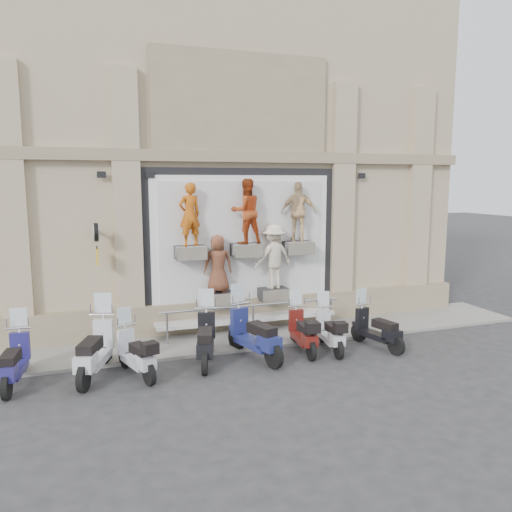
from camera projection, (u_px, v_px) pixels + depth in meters
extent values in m
plane|color=#2B2B2D|center=(280.00, 363.00, 11.58)|extent=(90.00, 90.00, 0.00)
cube|color=gray|center=(252.00, 335.00, 13.53)|extent=(16.00, 2.20, 0.08)
cube|color=black|center=(242.00, 246.00, 13.99)|extent=(5.60, 0.10, 4.30)
cube|color=white|center=(243.00, 246.00, 13.93)|extent=(5.10, 0.06, 3.90)
cube|color=white|center=(243.00, 246.00, 13.90)|extent=(4.70, 0.04, 3.60)
cube|color=white|center=(247.00, 318.00, 13.90)|extent=(5.10, 0.75, 0.10)
cube|color=#28282B|center=(190.00, 252.00, 13.16)|extent=(0.80, 0.50, 0.35)
imported|color=orange|center=(190.00, 215.00, 13.01)|extent=(0.68, 0.53, 1.65)
cube|color=#28282B|center=(246.00, 250.00, 13.65)|extent=(0.80, 0.50, 0.35)
imported|color=#963815|center=(246.00, 211.00, 13.50)|extent=(0.91, 0.74, 1.76)
cube|color=#28282B|center=(298.00, 248.00, 14.15)|extent=(0.80, 0.50, 0.35)
imported|color=tan|center=(299.00, 212.00, 14.00)|extent=(1.06, 0.67, 1.67)
cube|color=#28282B|center=(218.00, 298.00, 13.59)|extent=(0.80, 0.50, 0.35)
imported|color=brown|center=(218.00, 264.00, 13.45)|extent=(0.82, 0.59, 1.57)
cube|color=#28282B|center=(273.00, 294.00, 14.10)|extent=(0.80, 0.50, 0.35)
imported|color=beige|center=(273.00, 257.00, 13.94)|extent=(1.26, 0.86, 1.80)
cube|color=black|center=(96.00, 231.00, 12.44)|extent=(0.06, 0.56, 0.06)
cylinder|color=black|center=(96.00, 232.00, 12.18)|extent=(0.10, 0.46, 0.46)
cube|color=gold|center=(97.00, 257.00, 12.27)|extent=(0.04, 0.50, 0.38)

